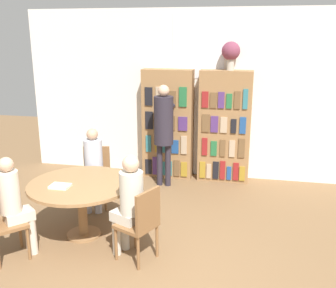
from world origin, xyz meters
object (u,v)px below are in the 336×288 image
(seated_reader_left, at_px, (93,164))
(reading_table, at_px, (81,191))
(bookshelf_left, at_px, (168,124))
(flower_vase, at_px, (231,52))
(chair_near_camera, at_px, (0,221))
(bookshelf_right, at_px, (225,127))
(librarian_standing, at_px, (164,125))
(chair_left_side, at_px, (96,173))
(chair_far_side, at_px, (141,221))
(seated_reader_right, at_px, (129,199))
(seated_reader_back, at_px, (15,202))

(seated_reader_left, bearing_deg, reading_table, 90.00)
(bookshelf_left, distance_m, flower_vase, 1.68)
(chair_near_camera, distance_m, seated_reader_left, 1.64)
(flower_vase, bearing_deg, seated_reader_left, -138.19)
(bookshelf_right, distance_m, chair_near_camera, 3.98)
(seated_reader_left, bearing_deg, librarian_standing, -136.62)
(bookshelf_right, height_order, flower_vase, flower_vase)
(bookshelf_right, distance_m, chair_left_side, 2.40)
(chair_left_side, bearing_deg, flower_vase, -153.31)
(chair_far_side, xyz_separation_m, librarian_standing, (-0.26, 2.38, 0.58))
(bookshelf_left, bearing_deg, chair_near_camera, -112.00)
(bookshelf_right, distance_m, flower_vase, 1.29)
(chair_near_camera, relative_size, seated_reader_left, 0.73)
(seated_reader_right, bearing_deg, chair_near_camera, 130.04)
(flower_vase, bearing_deg, bookshelf_right, -175.11)
(reading_table, bearing_deg, bookshelf_right, 56.40)
(bookshelf_left, xyz_separation_m, seated_reader_right, (0.14, -2.81, -0.25))
(seated_reader_right, height_order, librarian_standing, librarian_standing)
(reading_table, xyz_separation_m, seated_reader_left, (-0.16, 0.81, 0.07))
(bookshelf_right, relative_size, seated_reader_right, 1.56)
(bookshelf_right, relative_size, reading_table, 1.48)
(seated_reader_right, bearing_deg, flower_vase, 6.09)
(chair_far_side, bearing_deg, reading_table, 90.00)
(bookshelf_right, relative_size, chair_far_side, 2.18)
(chair_far_side, height_order, seated_reader_right, seated_reader_right)
(bookshelf_left, xyz_separation_m, chair_near_camera, (-1.29, -3.20, -0.48))
(flower_vase, distance_m, seated_reader_right, 3.34)
(flower_vase, height_order, seated_reader_left, flower_vase)
(seated_reader_back, bearing_deg, chair_left_side, 119.98)
(seated_reader_left, distance_m, seated_reader_back, 1.46)
(bookshelf_left, height_order, chair_left_side, bookshelf_left)
(bookshelf_left, bearing_deg, flower_vase, 0.26)
(reading_table, distance_m, chair_far_side, 1.01)
(reading_table, height_order, chair_far_side, chair_far_side)
(chair_near_camera, bearing_deg, bookshelf_left, 110.58)
(bookshelf_right, bearing_deg, flower_vase, 4.89)
(bookshelf_left, xyz_separation_m, flower_vase, (1.08, 0.00, 1.28))
(seated_reader_back, bearing_deg, chair_far_side, 49.76)
(seated_reader_left, height_order, seated_reader_back, seated_reader_back)
(seated_reader_right, distance_m, seated_reader_back, 1.33)
(bookshelf_left, xyz_separation_m, reading_table, (-0.61, -2.46, -0.35))
(flower_vase, distance_m, chair_far_side, 3.47)
(seated_reader_right, xyz_separation_m, librarian_standing, (-0.10, 2.30, 0.36))
(flower_vase, xyz_separation_m, chair_near_camera, (-2.37, -3.21, -1.76))
(bookshelf_left, xyz_separation_m, librarian_standing, (0.04, -0.50, 0.11))
(chair_near_camera, height_order, seated_reader_right, seated_reader_right)
(reading_table, xyz_separation_m, librarian_standing, (0.65, 1.96, 0.46))
(bookshelf_right, distance_m, seated_reader_back, 3.78)
(bookshelf_right, distance_m, reading_table, 2.98)
(bookshelf_right, height_order, seated_reader_back, bookshelf_right)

